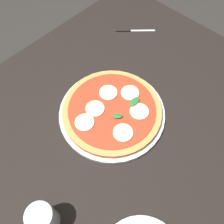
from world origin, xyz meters
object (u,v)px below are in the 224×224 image
at_px(dining_table, 127,132).
at_px(pizza, 112,110).
at_px(serving_tray, 112,113).
at_px(knife, 130,31).
at_px(glass_cup, 43,218).

distance_m(dining_table, pizza, 0.14).
relative_size(serving_tray, knife, 2.81).
relative_size(pizza, knife, 2.60).
bearing_deg(pizza, glass_cup, 15.82).
distance_m(knife, glass_cup, 0.81).
distance_m(pizza, glass_cup, 0.39).
bearing_deg(dining_table, glass_cup, 6.81).
bearing_deg(pizza, knife, -147.67).
relative_size(knife, glass_cup, 1.23).
height_order(knife, glass_cup, glass_cup).
height_order(serving_tray, glass_cup, glass_cup).
bearing_deg(knife, serving_tray, 32.30).
relative_size(serving_tray, glass_cup, 3.46).
height_order(serving_tray, knife, serving_tray).
xyz_separation_m(dining_table, glass_cup, (0.40, 0.05, 0.16)).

